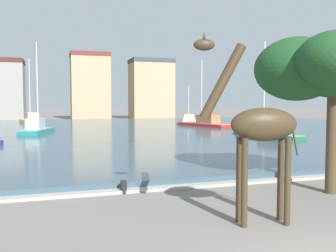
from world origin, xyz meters
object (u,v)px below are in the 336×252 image
object	(u,v)px
giraffe_statue	(258,128)
sailboat_green	(263,135)
sailboat_teal	(38,130)
shade_tree	(333,66)
sailboat_red	(202,124)
mooring_bollard	(124,187)
sailboat_yellow	(30,121)
sailboat_white	(189,120)

from	to	relation	value
giraffe_statue	sailboat_green	world-z (taller)	sailboat_green
sailboat_teal	shade_tree	size ratio (longest dim) A/B	1.47
sailboat_red	mooring_bollard	distance (m)	34.13
sailboat_yellow	shade_tree	size ratio (longest dim) A/B	1.51
giraffe_statue	sailboat_green	distance (m)	23.58
sailboat_yellow	shade_tree	bearing A→B (deg)	-74.01
sailboat_yellow	giraffe_statue	bearing A→B (deg)	-80.03
sailboat_white	sailboat_teal	bearing A→B (deg)	-141.77
giraffe_statue	mooring_bollard	bearing A→B (deg)	123.04
sailboat_red	sailboat_teal	bearing A→B (deg)	-165.74
sailboat_green	sailboat_red	world-z (taller)	sailboat_green
sailboat_green	sailboat_white	distance (m)	27.92
giraffe_statue	sailboat_teal	xyz separation A→B (m)	(-6.76, 29.83, -2.10)
sailboat_white	sailboat_teal	distance (m)	28.72
sailboat_green	mooring_bollard	distance (m)	21.77
giraffe_statue	sailboat_teal	size ratio (longest dim) A/B	0.57
sailboat_yellow	sailboat_red	size ratio (longest dim) A/B	0.99
sailboat_yellow	sailboat_white	world-z (taller)	sailboat_yellow
sailboat_red	shade_tree	distance (m)	33.69
sailboat_white	shade_tree	distance (m)	46.75
sailboat_teal	mooring_bollard	xyz separation A→B (m)	(3.81, -25.29, -0.36)
sailboat_yellow	sailboat_green	distance (m)	34.61
giraffe_statue	sailboat_red	size ratio (longest dim) A/B	0.55
sailboat_yellow	sailboat_white	bearing A→B (deg)	0.27
sailboat_white	sailboat_green	bearing A→B (deg)	-96.76
giraffe_statue	sailboat_teal	distance (m)	30.66
sailboat_teal	sailboat_green	bearing A→B (deg)	-27.34
sailboat_red	shade_tree	bearing A→B (deg)	-104.28
sailboat_green	mooring_bollard	size ratio (longest dim) A/B	17.43
giraffe_statue	sailboat_red	distance (m)	37.15
giraffe_statue	sailboat_white	world-z (taller)	sailboat_white
sailboat_white	mooring_bollard	distance (m)	46.96
mooring_bollard	sailboat_teal	bearing A→B (deg)	98.57
sailboat_white	sailboat_yellow	bearing A→B (deg)	-179.73
giraffe_statue	sailboat_yellow	xyz separation A→B (m)	(-8.35, 47.48, -2.09)
sailboat_teal	sailboat_red	size ratio (longest dim) A/B	0.97
shade_tree	mooring_bollard	size ratio (longest dim) A/B	12.57
sailboat_yellow	mooring_bollard	bearing A→B (deg)	-82.84
sailboat_green	sailboat_yellow	bearing A→B (deg)	127.06
sailboat_yellow	shade_tree	world-z (taller)	sailboat_yellow
sailboat_yellow	sailboat_red	world-z (taller)	sailboat_yellow
sailboat_teal	sailboat_white	bearing A→B (deg)	38.23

